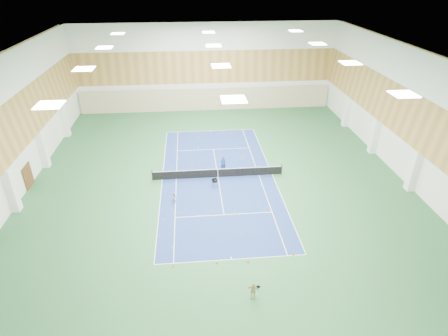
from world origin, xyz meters
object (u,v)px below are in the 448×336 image
at_px(tennis_net, 218,172).
at_px(ball_cart, 215,183).
at_px(coach, 223,163).
at_px(child_court, 175,198).
at_px(child_apron, 253,290).

height_order(tennis_net, ball_cart, tennis_net).
bearing_deg(coach, ball_cart, 51.42).
xyz_separation_m(child_court, child_apron, (5.09, -11.27, 0.10)).
bearing_deg(tennis_net, child_apron, -86.51).
relative_size(tennis_net, coach, 7.99).
bearing_deg(child_apron, tennis_net, 110.09).
height_order(child_apron, ball_cart, child_apron).
xyz_separation_m(child_court, ball_cart, (3.69, 2.46, -0.14)).
bearing_deg(child_court, ball_cart, 13.35).
distance_m(tennis_net, child_apron, 15.50).
xyz_separation_m(tennis_net, ball_cart, (-0.45, -1.75, -0.15)).
bearing_deg(ball_cart, tennis_net, 57.46).
bearing_deg(child_court, coach, 29.09).
xyz_separation_m(coach, ball_cart, (-1.09, -3.11, -0.40)).
height_order(tennis_net, child_court, tennis_net).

